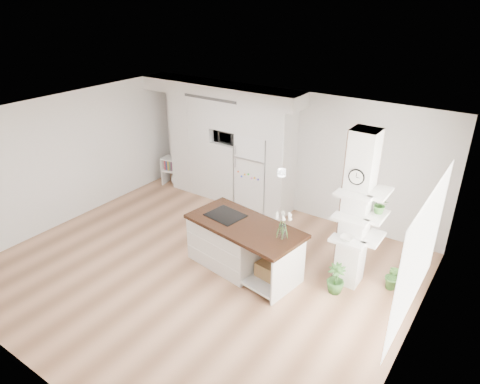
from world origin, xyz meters
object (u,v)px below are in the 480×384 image
Objects in this scene: bookshelf at (176,173)px; kitchen_island at (235,242)px; floor_plant_a at (394,277)px; refrigerator at (257,171)px.

kitchen_island is at bearing -42.65° from bookshelf.
kitchen_island is at bearing -160.65° from floor_plant_a.
floor_plant_a is at bearing 27.79° from kitchen_island.
floor_plant_a is (5.84, -1.11, -0.06)m from bookshelf.
kitchen_island reaches higher than floor_plant_a.
bookshelf is 1.42× the size of floor_plant_a.
kitchen_island is 2.74m from floor_plant_a.
bookshelf is at bearing 169.24° from floor_plant_a.
refrigerator is 3.45× the size of floor_plant_a.
refrigerator is at bearing -6.60° from bookshelf.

